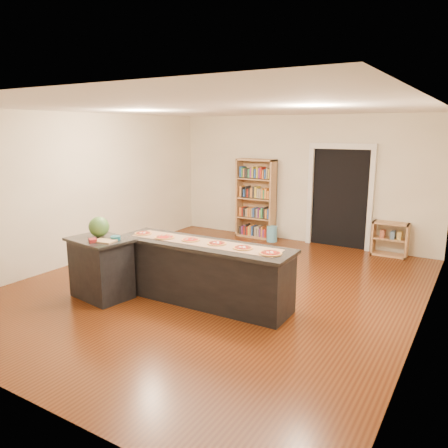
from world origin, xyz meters
The scene contains 18 objects.
room centered at (0.00, 0.00, 1.40)m, with size 6.00×7.00×2.80m.
doorway centered at (0.90, 3.46, 1.20)m, with size 1.40×0.09×2.21m.
kitchen_island centered at (0.15, -0.64, 0.45)m, with size 2.71×0.74×0.90m.
side_counter centered at (-1.26, -1.27, 0.46)m, with size 0.92×0.67×0.91m.
bookshelf centered at (-1.01, 3.29, 0.91)m, with size 0.91×0.33×1.83m, color tan.
low_shelf centered at (2.01, 3.30, 0.34)m, with size 0.68×0.29×0.68m, color tan.
waste_bin centered at (-0.49, 3.10, 0.17)m, with size 0.24×0.24×0.35m, color #5BAACC.
kraft_paper centered at (0.15, -0.62, 0.90)m, with size 2.36×0.42×0.00m, color #9C7050.
watermelon centered at (-1.34, -1.20, 1.07)m, with size 0.31×0.31×0.31m, color #144214.
cutting_board centered at (-1.06, -1.37, 0.92)m, with size 0.32×0.21×0.02m, color tan.
package_red centered at (-1.18, -1.47, 0.94)m, with size 0.14×0.10×0.05m, color maroon.
package_teal centered at (-1.00, -1.21, 0.94)m, with size 0.15×0.15×0.06m, color #195966.
pizza_a centered at (-0.94, -0.68, 0.91)m, with size 0.26×0.26×0.02m.
pizza_b centered at (-0.50, -0.69, 0.91)m, with size 0.30×0.30×0.02m.
pizza_c centered at (-0.07, -0.63, 0.91)m, with size 0.26×0.26×0.02m.
pizza_d centered at (0.36, -0.59, 0.91)m, with size 0.27×0.27×0.02m.
pizza_e centered at (0.80, -0.61, 0.91)m, with size 0.29×0.29×0.02m.
pizza_f centered at (1.23, -0.66, 0.91)m, with size 0.29×0.29×0.02m.
Camera 1 is at (3.56, -5.66, 2.49)m, focal length 35.00 mm.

